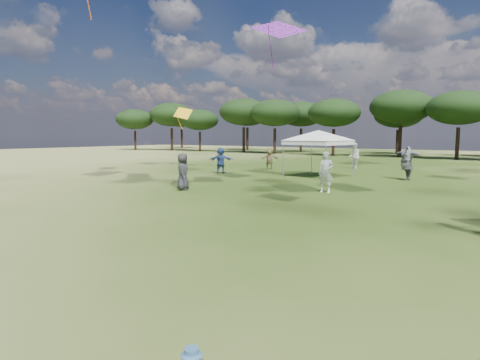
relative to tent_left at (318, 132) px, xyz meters
The scene contains 2 objects.
tent_left is the anchor object (origin of this frame).
festival_crowd 7.38m from the tent_left, ahead, with size 27.91×24.40×1.91m.
Camera 1 is at (2.91, -0.72, 2.51)m, focal length 30.00 mm.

